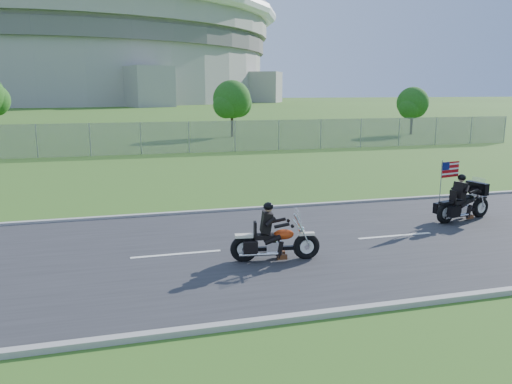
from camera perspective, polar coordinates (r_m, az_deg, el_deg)
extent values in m
plane|color=#345A1C|center=(12.82, -0.12, -6.55)|extent=(420.00, 420.00, 0.00)
cube|color=#28282B|center=(12.82, -0.12, -6.47)|extent=(120.00, 8.00, 0.04)
cube|color=#9E9B93|center=(16.60, -3.73, -2.14)|extent=(120.00, 0.18, 0.12)
cube|color=#9E9B93|center=(9.23, 6.59, -13.85)|extent=(120.00, 0.18, 0.12)
cube|color=gray|center=(31.96, -18.44, 5.70)|extent=(60.00, 0.03, 2.00)
cylinder|color=#A3A099|center=(182.64, -20.92, 12.84)|extent=(130.00, 130.00, 20.00)
cylinder|color=#605E5B|center=(183.00, -21.09, 15.03)|extent=(132.00, 132.00, 4.00)
cylinder|color=#A3A099|center=(183.53, -21.23, 16.89)|extent=(134.00, 134.00, 6.00)
torus|color=white|center=(183.98, -21.33, 18.13)|extent=(140.40, 140.40, 4.40)
cylinder|color=#382316|center=(42.84, -2.76, 8.01)|extent=(0.22, 0.22, 2.52)
sphere|color=#224B14|center=(42.76, -2.78, 10.54)|extent=(3.20, 3.20, 3.20)
sphere|color=#224B14|center=(43.38, -2.08, 10.08)|extent=(2.40, 2.40, 2.40)
sphere|color=#224B14|center=(42.26, -3.41, 9.91)|extent=(2.24, 2.24, 2.24)
cylinder|color=#382316|center=(47.13, 17.35, 7.66)|extent=(0.22, 0.22, 2.24)
sphere|color=#224B14|center=(47.06, 17.47, 9.70)|extent=(2.80, 2.80, 2.80)
sphere|color=#224B14|center=(47.73, 17.75, 9.32)|extent=(2.10, 2.10, 2.10)
sphere|color=#224B14|center=(46.52, 17.16, 9.21)|extent=(1.96, 1.96, 1.96)
torus|color=black|center=(12.01, 5.78, -6.19)|extent=(0.67, 0.24, 0.65)
torus|color=black|center=(11.77, -1.39, -6.51)|extent=(0.67, 0.24, 0.65)
ellipsoid|color=red|center=(11.80, 3.18, -4.85)|extent=(0.53, 0.34, 0.25)
cube|color=black|center=(11.74, 0.97, -5.11)|extent=(0.52, 0.33, 0.11)
cube|color=black|center=(11.65, 1.19, -3.48)|extent=(0.26, 0.38, 0.48)
sphere|color=black|center=(11.57, 1.41, -1.66)|extent=(0.27, 0.27, 0.24)
cube|color=silver|center=(11.76, 4.89, -2.81)|extent=(0.09, 0.41, 0.35)
torus|color=black|center=(17.26, 24.24, -1.61)|extent=(0.69, 0.31, 0.67)
torus|color=black|center=(16.09, 20.83, -2.25)|extent=(0.69, 0.31, 0.67)
ellipsoid|color=black|center=(16.75, 23.12, -0.75)|extent=(0.56, 0.40, 0.25)
cube|color=black|center=(16.40, 22.06, -1.05)|extent=(0.55, 0.38, 0.11)
cube|color=black|center=(16.36, 22.26, 0.18)|extent=(0.29, 0.40, 0.50)
sphere|color=black|center=(16.33, 22.47, 1.54)|extent=(0.29, 0.29, 0.25)
cube|color=black|center=(16.95, 23.94, 0.42)|extent=(0.36, 0.75, 0.36)
cube|color=#B70C11|center=(16.16, 21.32, 2.41)|extent=(0.71, 0.18, 0.47)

